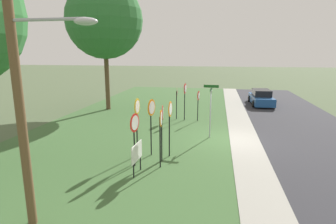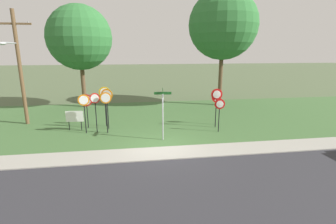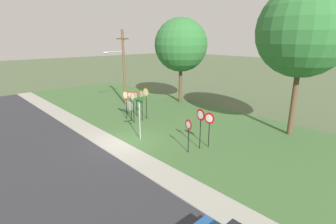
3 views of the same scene
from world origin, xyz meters
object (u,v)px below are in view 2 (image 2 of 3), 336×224
(yield_sign_far_left, at_px, (217,100))
(oak_tree_right, at_px, (223,25))
(stop_sign_far_right, at_px, (106,104))
(street_name_post, at_px, (163,110))
(yield_sign_near_left, at_px, (217,99))
(stop_sign_near_right, at_px, (84,105))
(yield_sign_near_right, at_px, (220,108))
(oak_tree_left, at_px, (80,38))
(stop_sign_near_left, at_px, (105,98))
(notice_board, at_px, (75,117))
(stop_sign_far_center, at_px, (86,104))
(stop_sign_center_tall, at_px, (107,100))
(utility_pole, at_px, (18,64))
(stop_sign_far_left, at_px, (95,105))

(yield_sign_far_left, relative_size, oak_tree_right, 0.23)
(stop_sign_far_right, xyz_separation_m, street_name_post, (3.25, -1.71, -0.10))
(yield_sign_far_left, distance_m, street_name_post, 4.66)
(yield_sign_near_left, xyz_separation_m, yield_sign_far_left, (0.21, 0.60, -0.24))
(street_name_post, bearing_deg, stop_sign_near_right, 163.16)
(yield_sign_near_right, bearing_deg, oak_tree_left, 147.56)
(yield_sign_near_right, bearing_deg, stop_sign_near_left, 172.50)
(stop_sign_far_right, bearing_deg, yield_sign_far_left, 8.23)
(stop_sign_far_right, height_order, notice_board, stop_sign_far_right)
(stop_sign_far_right, xyz_separation_m, notice_board, (-2.10, 0.94, -1.02))
(stop_sign_far_center, bearing_deg, yield_sign_near_left, 2.07)
(stop_sign_far_center, xyz_separation_m, stop_sign_center_tall, (1.35, -0.39, 0.28))
(stop_sign_near_right, bearing_deg, yield_sign_far_left, -2.13)
(stop_sign_center_tall, relative_size, street_name_post, 0.89)
(stop_sign_far_center, distance_m, yield_sign_far_left, 8.59)
(yield_sign_far_left, distance_m, oak_tree_right, 8.59)
(stop_sign_near_left, bearing_deg, yield_sign_near_right, -16.29)
(utility_pole, bearing_deg, stop_sign_near_right, -30.48)
(stop_sign_near_left, height_order, yield_sign_near_right, stop_sign_near_left)
(oak_tree_right, bearing_deg, yield_sign_near_right, -109.98)
(stop_sign_far_left, height_order, stop_sign_far_right, stop_sign_far_right)
(notice_board, height_order, oak_tree_left, oak_tree_left)
(stop_sign_center_tall, height_order, street_name_post, street_name_post)
(stop_sign_near_left, bearing_deg, stop_sign_near_right, -129.01)
(street_name_post, bearing_deg, stop_sign_near_left, 142.79)
(stop_sign_near_left, relative_size, stop_sign_far_right, 1.05)
(yield_sign_near_right, distance_m, utility_pole, 13.35)
(street_name_post, relative_size, utility_pole, 0.39)
(stop_sign_near_left, xyz_separation_m, stop_sign_far_center, (-1.15, -0.22, -0.31))
(stop_sign_far_right, relative_size, stop_sign_center_tall, 0.97)
(stop_sign_near_left, height_order, stop_sign_far_right, stop_sign_near_left)
(yield_sign_near_right, distance_m, oak_tree_right, 9.92)
(street_name_post, height_order, utility_pole, utility_pole)
(street_name_post, relative_size, notice_board, 2.36)
(yield_sign_near_left, height_order, notice_board, yield_sign_near_left)
(stop_sign_far_left, bearing_deg, notice_board, 144.95)
(yield_sign_far_left, xyz_separation_m, oak_tree_right, (2.48, 6.18, 5.43))
(stop_sign_far_right, height_order, stop_sign_center_tall, stop_sign_center_tall)
(stop_sign_far_center, height_order, utility_pole, utility_pole)
(stop_sign_far_center, relative_size, stop_sign_far_right, 0.88)
(stop_sign_near_left, relative_size, yield_sign_near_right, 1.27)
(yield_sign_near_left, distance_m, utility_pole, 13.17)
(stop_sign_far_left, bearing_deg, street_name_post, -34.58)
(oak_tree_right, bearing_deg, street_name_post, -126.82)
(yield_sign_near_right, xyz_separation_m, utility_pole, (-12.61, 3.55, 2.57))
(yield_sign_near_left, height_order, yield_sign_near_right, yield_sign_near_left)
(stop_sign_far_right, xyz_separation_m, yield_sign_far_left, (7.22, 0.73, -0.15))
(street_name_post, bearing_deg, oak_tree_right, 58.59)
(stop_sign_far_left, xyz_separation_m, street_name_post, (3.91, -1.93, -0.02))
(stop_sign_far_center, xyz_separation_m, yield_sign_far_left, (8.57, -0.51, 0.06))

